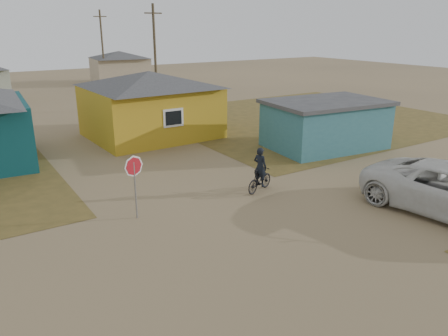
# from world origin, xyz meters

# --- Properties ---
(ground) EXTENTS (120.00, 120.00, 0.00)m
(ground) POSITION_xyz_m (0.00, 0.00, 0.00)
(ground) COLOR #88724E
(grass_ne) EXTENTS (20.00, 18.00, 0.00)m
(grass_ne) POSITION_xyz_m (14.00, 13.00, 0.01)
(grass_ne) COLOR brown
(grass_ne) RESTS_ON ground
(house_yellow) EXTENTS (7.72, 6.76, 3.90)m
(house_yellow) POSITION_xyz_m (2.50, 14.00, 2.00)
(house_yellow) COLOR gold
(house_yellow) RESTS_ON ground
(shed_turquoise) EXTENTS (6.71, 4.93, 2.60)m
(shed_turquoise) POSITION_xyz_m (9.50, 6.50, 1.31)
(shed_turquoise) COLOR #37727B
(shed_turquoise) RESTS_ON ground
(house_beige_east) EXTENTS (6.95, 6.05, 3.60)m
(house_beige_east) POSITION_xyz_m (10.00, 40.00, 1.86)
(house_beige_east) COLOR tan
(house_beige_east) RESTS_ON ground
(utility_pole_near) EXTENTS (1.40, 0.20, 8.00)m
(utility_pole_near) POSITION_xyz_m (6.50, 22.00, 4.14)
(utility_pole_near) COLOR #4D422E
(utility_pole_near) RESTS_ON ground
(utility_pole_far) EXTENTS (1.40, 0.20, 8.00)m
(utility_pole_far) POSITION_xyz_m (7.50, 38.00, 4.14)
(utility_pole_far) COLOR #4D422E
(utility_pole_far) RESTS_ON ground
(stop_sign) EXTENTS (0.75, 0.14, 2.29)m
(stop_sign) POSITION_xyz_m (-2.81, 3.25, 1.70)
(stop_sign) COLOR gray
(stop_sign) RESTS_ON ground
(cyclist) EXTENTS (1.69, 0.99, 1.84)m
(cyclist) POSITION_xyz_m (2.40, 3.01, 0.67)
(cyclist) COLOR black
(cyclist) RESTS_ON ground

